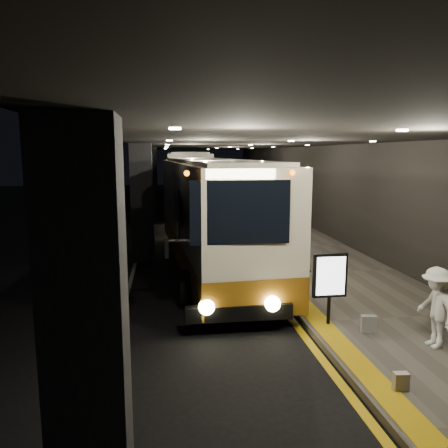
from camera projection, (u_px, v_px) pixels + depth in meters
ground at (189, 291)px, 12.91m from camera, size 90.00×90.00×0.00m
lane_line_white at (137, 254)px, 17.56m from camera, size 0.12×50.00×0.01m
kerb_stripe_yellow at (239, 251)px, 18.12m from camera, size 0.18×50.00×0.01m
sidewalk at (295, 248)px, 18.43m from camera, size 4.50×50.00×0.15m
tactile_strip at (251, 247)px, 18.16m from camera, size 0.50×50.00×0.01m
terminal_wall at (349, 178)px, 18.26m from camera, size 0.10×50.00×6.00m
support_columns at (142, 203)px, 16.27m from camera, size 0.80×24.80×4.40m
canopy at (243, 139)px, 17.40m from camera, size 9.00×50.00×0.40m
coach_main at (211, 219)px, 15.15m from camera, size 3.24×12.04×3.72m
coach_second at (185, 183)px, 31.08m from camera, size 2.70×12.69×3.99m
passenger_boarding at (298, 268)px, 11.53m from camera, size 0.46×0.68×1.79m
passenger_waiting_white at (436, 307)px, 8.75m from camera, size 0.50×1.07×1.65m
bag_polka at (368, 324)px, 9.54m from camera, size 0.33×0.18×0.38m
bag_plain at (401, 381)px, 7.21m from camera, size 0.25×0.16×0.30m
info_sign at (330, 277)px, 9.85m from camera, size 0.79×0.13×1.66m
stanchion_post at (307, 291)px, 10.72m from camera, size 0.05×0.05×1.04m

